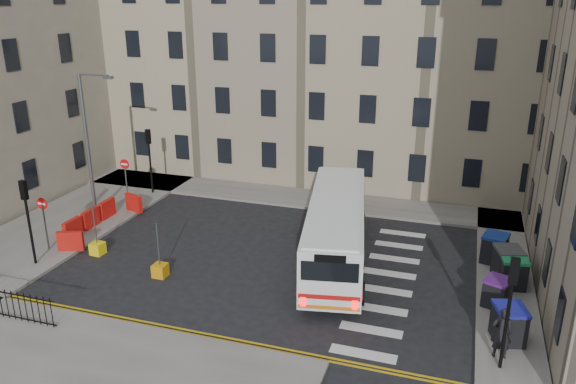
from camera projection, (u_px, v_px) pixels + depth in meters
The scene contains 22 objects.
ground at pixel (304, 265), 26.57m from camera, with size 120.00×120.00×0.00m, color black.
pavement_north at pixel (252, 193), 36.01m from camera, with size 36.00×3.20×0.15m, color slate.
pavement_east at pixel (503, 254), 27.50m from camera, with size 2.40×26.00×0.15m, color slate.
pavement_west at pixel (70, 221), 31.53m from camera, with size 6.00×22.00×0.15m, color slate.
pavement_sw at pixel (31, 359), 19.63m from camera, with size 20.00×6.00×0.15m, color slate.
terrace_north at pixel (272, 46), 39.62m from camera, with size 38.30×10.80×17.20m.
traffic_light_east at pixel (510, 297), 18.17m from camera, with size 0.28×0.22×4.10m.
traffic_light_nw at pixel (149, 151), 34.94m from camera, with size 0.28×0.22×4.10m.
traffic_light_sw at pixel (27, 209), 25.53m from camera, with size 0.28×0.22×4.10m.
streetlamp at pixel (87, 145), 30.71m from camera, with size 0.50×0.22×8.14m.
no_entry_north at pixel (125, 172), 33.56m from camera, with size 0.60×0.08×3.00m.
no_entry_south at pixel (43, 213), 27.29m from camera, with size 0.60×0.08×3.00m.
roadworks_barriers at pixel (96, 219), 30.26m from camera, with size 1.66×6.26×1.00m.
bus at pixel (336, 227), 26.46m from camera, with size 4.54×11.30×3.00m.
wheelie_bin_a at pixel (509, 324), 20.36m from camera, with size 1.36×1.47×1.36m.
wheelie_bin_b at pixel (497, 292), 22.70m from camera, with size 1.26×1.34×1.18m.
wheelie_bin_c at pixel (513, 271), 24.19m from camera, with size 1.26×1.39×1.37m.
wheelie_bin_d at pixel (508, 263), 24.86m from camera, with size 1.42×1.54×1.42m.
wheelie_bin_e at pixel (494, 248), 26.40m from camera, with size 1.35×1.46×1.36m.
pedestrian at pixel (502, 333), 19.33m from camera, with size 0.70×0.46×1.92m, color black.
bollard_yellow at pixel (98, 248), 27.60m from camera, with size 0.60×0.60×0.60m, color yellow.
bollard_chevron at pixel (160, 270), 25.42m from camera, with size 0.60×0.60×0.60m, color orange.
Camera 1 is at (6.69, -22.94, 12.15)m, focal length 35.00 mm.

